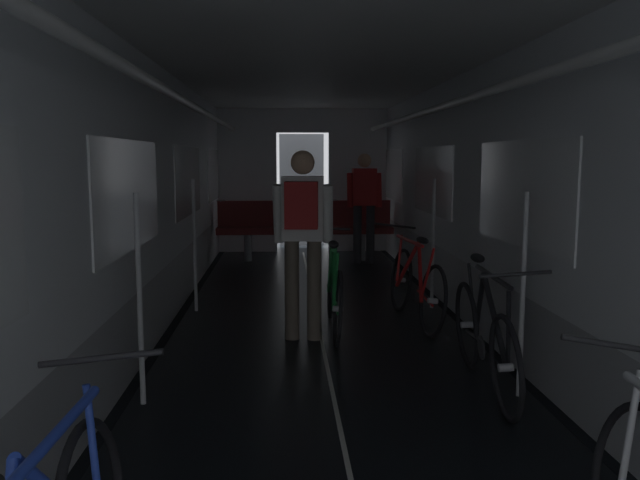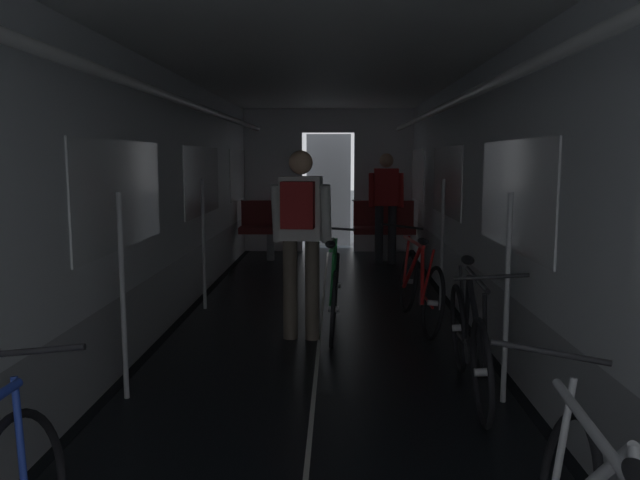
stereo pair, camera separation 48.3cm
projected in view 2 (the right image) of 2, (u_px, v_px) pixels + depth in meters
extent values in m
cube|color=black|center=(154.00, 347.00, 5.49)|extent=(0.08, 11.50, 0.01)
cube|color=black|center=(485.00, 350.00, 5.41)|extent=(0.08, 11.50, 0.01)
cube|color=beige|center=(318.00, 349.00, 5.45)|extent=(0.03, 11.27, 0.00)
cube|color=#9EA0A5|center=(142.00, 314.00, 5.45)|extent=(0.12, 11.50, 0.60)
cube|color=silver|center=(136.00, 169.00, 5.30)|extent=(0.12, 11.50, 1.85)
cube|color=white|center=(122.00, 194.00, 4.75)|extent=(0.02, 1.90, 0.80)
cube|color=white|center=(203.00, 181.00, 7.60)|extent=(0.02, 1.90, 0.80)
cube|color=white|center=(239.00, 174.00, 10.45)|extent=(0.02, 1.90, 0.80)
cube|color=yellow|center=(122.00, 194.00, 4.75)|extent=(0.01, 0.20, 0.28)
cylinder|color=white|center=(175.00, 99.00, 5.22)|extent=(0.07, 11.04, 0.07)
cylinder|color=#B7BABF|center=(123.00, 297.00, 4.26)|extent=(0.04, 0.04, 1.40)
cylinder|color=#B7BABF|center=(204.00, 245.00, 6.83)|extent=(0.04, 0.04, 1.40)
cube|color=#9EA0A5|center=(498.00, 316.00, 5.37)|extent=(0.12, 11.50, 0.60)
cube|color=silver|center=(503.00, 170.00, 5.22)|extent=(0.12, 11.50, 1.85)
cube|color=white|center=(513.00, 195.00, 4.67)|extent=(0.02, 1.90, 0.80)
cube|color=white|center=(447.00, 181.00, 7.52)|extent=(0.02, 1.90, 0.80)
cube|color=white|center=(416.00, 175.00, 10.37)|extent=(0.02, 1.90, 0.80)
cube|color=yellow|center=(487.00, 189.00, 5.51)|extent=(0.01, 0.20, 0.28)
cylinder|color=white|center=(463.00, 98.00, 5.15)|extent=(0.07, 11.04, 0.07)
cylinder|color=#B7BABF|center=(507.00, 299.00, 4.19)|extent=(0.04, 0.04, 1.40)
cylinder|color=#B7BABF|center=(442.00, 245.00, 6.77)|extent=(0.04, 0.04, 1.40)
cube|color=silver|center=(273.00, 181.00, 11.08)|extent=(1.00, 0.12, 2.45)
cube|color=silver|center=(383.00, 181.00, 11.03)|extent=(1.00, 0.12, 2.45)
cube|color=silver|center=(328.00, 121.00, 10.93)|extent=(0.90, 0.12, 0.40)
cube|color=#4C4F54|center=(329.00, 190.00, 11.78)|extent=(0.81, 0.04, 2.05)
cube|color=silver|center=(318.00, 46.00, 5.13)|extent=(3.14, 11.62, 0.12)
cylinder|color=gray|center=(270.00, 247.00, 10.16)|extent=(0.12, 0.12, 0.44)
cube|color=maroon|center=(270.00, 230.00, 10.12)|extent=(0.96, 0.44, 0.10)
cube|color=maroon|center=(271.00, 213.00, 10.28)|extent=(0.96, 0.08, 0.40)
torus|color=gray|center=(245.00, 200.00, 10.29)|extent=(0.14, 0.14, 0.02)
cylinder|color=gray|center=(384.00, 247.00, 10.11)|extent=(0.12, 0.12, 0.44)
cube|color=maroon|center=(384.00, 230.00, 10.08)|extent=(0.96, 0.44, 0.10)
cube|color=maroon|center=(383.00, 213.00, 10.23)|extent=(0.96, 0.08, 0.40)
torus|color=gray|center=(357.00, 201.00, 10.25)|extent=(0.14, 0.14, 0.02)
cylinder|color=#ADAFB5|center=(593.00, 431.00, 1.91)|extent=(0.10, 0.82, 0.04)
cylinder|color=#ADAFB5|center=(562.00, 443.00, 2.37)|extent=(0.11, 0.08, 0.49)
cylinder|color=black|center=(550.00, 352.00, 2.35)|extent=(0.44, 0.06, 0.09)
torus|color=black|center=(433.00, 303.00, 5.71)|extent=(0.19, 0.68, 0.67)
cylinder|color=#B2B2B7|center=(433.00, 303.00, 5.71)|extent=(0.10, 0.06, 0.06)
torus|color=black|center=(408.00, 281.00, 6.72)|extent=(0.19, 0.68, 0.67)
cylinder|color=#B2B2B7|center=(408.00, 281.00, 6.72)|extent=(0.10, 0.06, 0.06)
cylinder|color=red|center=(413.00, 266.00, 6.38)|extent=(0.16, 0.53, 0.56)
cylinder|color=red|center=(422.00, 273.00, 5.97)|extent=(0.07, 0.35, 0.55)
cylinder|color=red|center=(413.00, 242.00, 6.19)|extent=(0.12, 0.82, 0.04)
cylinder|color=red|center=(428.00, 275.00, 5.75)|extent=(0.10, 0.16, 0.49)
cylinder|color=red|center=(427.00, 300.00, 5.94)|extent=(0.07, 0.45, 0.07)
cylinder|color=red|center=(407.00, 259.00, 6.66)|extent=(0.08, 0.10, 0.49)
cylinder|color=black|center=(421.00, 297.00, 6.16)|extent=(0.05, 0.17, 0.17)
ellipsoid|color=black|center=(423.00, 241.00, 5.76)|extent=(0.12, 0.25, 0.07)
cylinder|color=black|center=(403.00, 227.00, 6.63)|extent=(0.44, 0.07, 0.08)
torus|color=black|center=(458.00, 328.00, 4.87)|extent=(0.11, 0.67, 0.67)
cylinder|color=#B2B2B7|center=(458.00, 328.00, 4.87)|extent=(0.10, 0.05, 0.06)
torus|color=black|center=(482.00, 372.00, 3.86)|extent=(0.11, 0.67, 0.67)
cylinder|color=#B2B2B7|center=(482.00, 372.00, 3.86)|extent=(0.10, 0.05, 0.06)
cylinder|color=black|center=(477.00, 324.00, 4.14)|extent=(0.05, 0.54, 0.56)
cylinder|color=black|center=(467.00, 309.00, 4.55)|extent=(0.09, 0.34, 0.55)
cylinder|color=black|center=(477.00, 279.00, 4.26)|extent=(0.08, 0.82, 0.04)
cylinder|color=black|center=(463.00, 299.00, 4.77)|extent=(0.05, 0.17, 0.49)
cylinder|color=black|center=(462.00, 339.00, 4.65)|extent=(0.05, 0.45, 0.07)
cylinder|color=black|center=(485.00, 332.00, 3.86)|extent=(0.06, 0.09, 0.49)
cylinder|color=black|center=(467.00, 351.00, 4.43)|extent=(0.03, 0.17, 0.17)
ellipsoid|color=black|center=(468.00, 260.00, 4.68)|extent=(0.11, 0.24, 0.07)
cylinder|color=black|center=(491.00, 277.00, 3.79)|extent=(0.44, 0.05, 0.05)
cylinder|color=#2342B7|center=(20.00, 442.00, 2.37)|extent=(0.08, 0.09, 0.49)
cylinder|color=black|center=(27.00, 352.00, 2.34)|extent=(0.44, 0.04, 0.07)
cylinder|color=brown|center=(290.00, 289.00, 5.73)|extent=(0.13, 0.13, 0.90)
cylinder|color=brown|center=(312.00, 290.00, 5.71)|extent=(0.13, 0.13, 0.90)
cube|color=silver|center=(301.00, 208.00, 5.63)|extent=(0.38, 0.25, 0.56)
cylinder|color=silver|center=(277.00, 213.00, 5.68)|extent=(0.11, 0.20, 0.53)
cylinder|color=silver|center=(326.00, 214.00, 5.62)|extent=(0.11, 0.20, 0.53)
sphere|color=tan|center=(301.00, 162.00, 5.58)|extent=(0.21, 0.21, 0.21)
cube|color=maroon|center=(298.00, 205.00, 5.45)|extent=(0.29, 0.19, 0.40)
torus|color=black|center=(333.00, 309.00, 5.47)|extent=(0.09, 0.67, 0.67)
cylinder|color=#B2B2B7|center=(333.00, 309.00, 5.47)|extent=(0.09, 0.05, 0.06)
torus|color=black|center=(336.00, 286.00, 6.48)|extent=(0.09, 0.67, 0.67)
cylinder|color=#B2B2B7|center=(336.00, 286.00, 6.48)|extent=(0.09, 0.05, 0.06)
cylinder|color=#1E8438|center=(334.00, 270.00, 6.14)|extent=(0.06, 0.54, 0.56)
cylinder|color=#1E8438|center=(333.00, 278.00, 5.73)|extent=(0.07, 0.34, 0.55)
cylinder|color=#1E8438|center=(332.00, 245.00, 5.95)|extent=(0.05, 0.82, 0.04)
cylinder|color=#1E8438|center=(332.00, 280.00, 5.51)|extent=(0.05, 0.16, 0.49)
cylinder|color=#1E8438|center=(334.00, 306.00, 5.70)|extent=(0.04, 0.45, 0.07)
cylinder|color=#1E8438|center=(335.00, 262.00, 6.42)|extent=(0.06, 0.09, 0.49)
cylinder|color=black|center=(335.00, 303.00, 5.92)|extent=(0.03, 0.17, 0.17)
ellipsoid|color=black|center=(330.00, 244.00, 5.52)|extent=(0.10, 0.24, 0.07)
cylinder|color=black|center=(333.00, 228.00, 6.40)|extent=(0.44, 0.03, 0.05)
cylinder|color=#2D2D33|center=(392.00, 235.00, 9.78)|extent=(0.13, 0.13, 0.90)
cylinder|color=#2D2D33|center=(379.00, 235.00, 9.79)|extent=(0.13, 0.13, 0.90)
cube|color=red|center=(386.00, 187.00, 9.69)|extent=(0.36, 0.22, 0.56)
cylinder|color=red|center=(401.00, 190.00, 9.67)|extent=(0.09, 0.20, 0.53)
cylinder|color=red|center=(372.00, 190.00, 9.68)|extent=(0.09, 0.20, 0.53)
sphere|color=tan|center=(386.00, 161.00, 9.64)|extent=(0.21, 0.21, 0.21)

